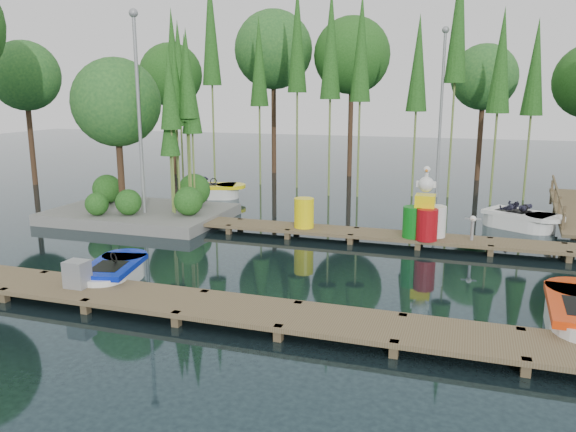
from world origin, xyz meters
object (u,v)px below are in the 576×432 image
(island, at_px, (133,131))
(utility_cabinet, at_px, (77,274))
(boat_blue, at_px, (113,274))
(drum_cluster, at_px, (425,217))
(boat_yellow_far, at_px, (211,191))
(yellow_barrel, at_px, (304,213))

(island, distance_m, utility_cabinet, 8.92)
(boat_blue, height_order, drum_cluster, drum_cluster)
(boat_blue, distance_m, boat_yellow_far, 11.41)
(island, distance_m, boat_blue, 8.11)
(boat_blue, bearing_deg, yellow_barrel, 49.83)
(utility_cabinet, relative_size, yellow_barrel, 0.63)
(yellow_barrel, bearing_deg, island, 173.26)
(boat_yellow_far, distance_m, utility_cabinet, 12.50)
(utility_cabinet, bearing_deg, boat_yellow_far, 102.06)
(boat_blue, xyz_separation_m, drum_cluster, (6.89, 5.69, 0.69))
(boat_yellow_far, distance_m, yellow_barrel, 7.83)
(island, height_order, utility_cabinet, island)
(boat_blue, xyz_separation_m, utility_cabinet, (-0.11, -1.15, 0.36))
(boat_blue, relative_size, drum_cluster, 1.24)
(boat_yellow_far, bearing_deg, yellow_barrel, -37.94)
(island, bearing_deg, boat_yellow_far, 78.86)
(boat_blue, xyz_separation_m, boat_yellow_far, (-2.72, 11.08, 0.06))
(island, bearing_deg, boat_blue, -61.57)
(utility_cabinet, distance_m, drum_cluster, 9.80)
(boat_yellow_far, height_order, utility_cabinet, boat_yellow_far)
(boat_yellow_far, relative_size, drum_cluster, 1.44)
(boat_blue, xyz_separation_m, yellow_barrel, (3.09, 5.85, 0.53))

